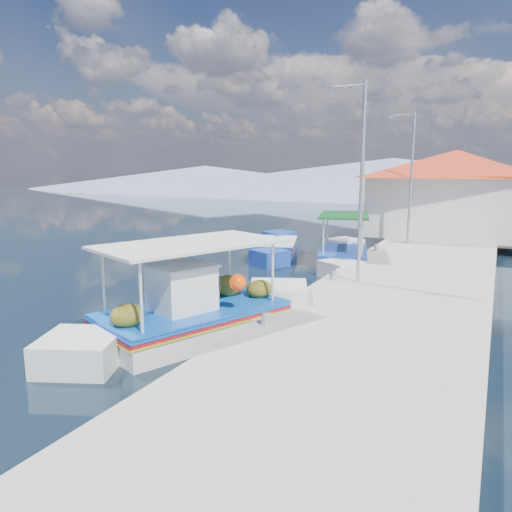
% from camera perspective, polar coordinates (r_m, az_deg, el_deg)
% --- Properties ---
extents(ground, '(160.00, 160.00, 0.00)m').
position_cam_1_polar(ground, '(15.67, -6.81, -4.64)').
color(ground, black).
rests_on(ground, ground).
extents(quay, '(5.00, 44.00, 0.50)m').
position_cam_1_polar(quay, '(19.17, 18.56, -1.58)').
color(quay, '#A9A79E').
rests_on(quay, ground).
extents(bollards, '(0.20, 17.20, 0.30)m').
position_cam_1_polar(bollards, '(18.76, 11.95, -0.27)').
color(bollards, '#A5A8AD').
rests_on(bollards, quay).
extents(main_caique, '(4.12, 7.16, 2.55)m').
position_cam_1_polar(main_caique, '(11.96, -7.27, -6.96)').
color(main_caique, silver).
rests_on(main_caique, ground).
extents(caique_green_canopy, '(2.93, 6.11, 2.36)m').
position_cam_1_polar(caique_green_canopy, '(20.60, 10.17, -0.11)').
color(caique_green_canopy, silver).
rests_on(caique_green_canopy, ground).
extents(caique_blue_hull, '(3.10, 5.91, 1.11)m').
position_cam_1_polar(caique_blue_hull, '(22.38, 2.35, 0.73)').
color(caique_blue_hull, '#1A3DA0').
rests_on(caique_blue_hull, ground).
extents(harbor_building, '(10.49, 10.49, 4.40)m').
position_cam_1_polar(harbor_building, '(27.75, 22.11, 7.00)').
color(harbor_building, white).
rests_on(harbor_building, quay).
extents(lamp_post_near, '(1.21, 0.14, 6.00)m').
position_cam_1_polar(lamp_post_near, '(15.13, 11.89, 9.45)').
color(lamp_post_near, '#A5A8AD').
rests_on(lamp_post_near, quay).
extents(lamp_post_far, '(1.21, 0.14, 6.00)m').
position_cam_1_polar(lamp_post_far, '(23.95, 17.43, 9.45)').
color(lamp_post_far, '#A5A8AD').
rests_on(lamp_post_far, quay).
extents(mountain_ridge, '(171.40, 96.00, 5.50)m').
position_cam_1_polar(mountain_ridge, '(68.69, 25.13, 7.71)').
color(mountain_ridge, gray).
rests_on(mountain_ridge, ground).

